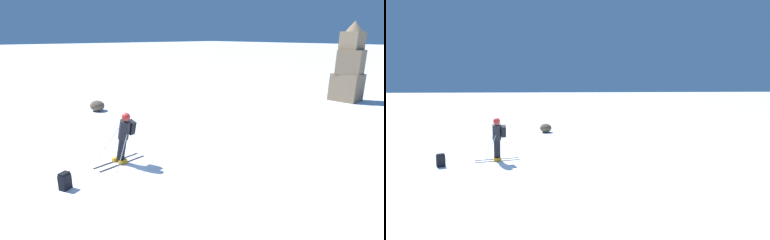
# 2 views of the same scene
# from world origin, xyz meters

# --- Properties ---
(ground_plane) EXTENTS (300.00, 300.00, 0.00)m
(ground_plane) POSITION_xyz_m (0.00, 0.00, 0.00)
(ground_plane) COLOR white
(skier) EXTENTS (1.28, 1.82, 1.86)m
(skier) POSITION_xyz_m (0.39, 0.07, 1.03)
(skier) COLOR black
(skier) RESTS_ON ground
(spare_backpack) EXTENTS (0.33, 0.37, 0.50)m
(spare_backpack) POSITION_xyz_m (0.79, -2.01, 0.24)
(spare_backpack) COLOR black
(spare_backpack) RESTS_ON ground
(exposed_boulder_0) EXTENTS (0.91, 0.77, 0.59)m
(exposed_boulder_0) POSITION_xyz_m (-7.25, 2.39, 0.29)
(exposed_boulder_0) COLOR brown
(exposed_boulder_0) RESTS_ON ground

